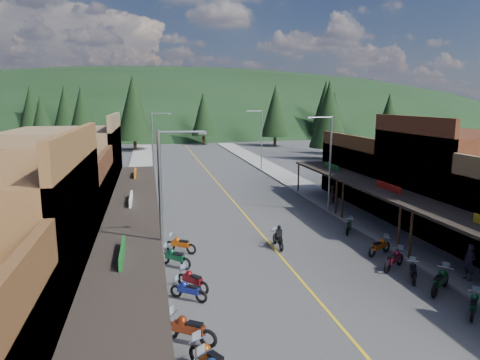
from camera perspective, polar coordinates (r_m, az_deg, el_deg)
ground at (r=27.34m, az=4.65°, el=-9.23°), size 220.00×220.00×0.00m
centerline at (r=46.17m, az=-2.49°, el=-0.99°), size 0.15×90.00×0.01m
sidewalk_west at (r=45.55m, az=-13.34°, el=-1.34°), size 3.40×94.00×0.15m
sidewalk_east at (r=48.34m, az=7.73°, el=-0.47°), size 3.40×94.00×0.15m
shop_west_2 at (r=27.86m, az=-24.72°, el=-4.36°), size 10.90×9.00×6.20m
shop_west_3 at (r=36.90m, az=-21.73°, el=0.88°), size 10.90×10.20×8.20m
shop_east_2 at (r=34.33m, az=26.49°, el=-0.15°), size 10.90×9.00×8.20m
shop_east_3 at (r=42.27m, az=18.30°, el=0.89°), size 10.90×10.20×6.20m
streetlight_0 at (r=19.22m, az=-10.06°, el=-3.99°), size 2.16×0.18×8.00m
streetlight_1 at (r=46.86m, az=-11.38°, el=4.49°), size 2.16×0.18×8.00m
streetlight_2 at (r=35.99m, az=11.73°, el=2.71°), size 2.16×0.18×8.00m
streetlight_3 at (r=56.69m, az=2.74°, el=5.71°), size 2.16×0.18×8.00m
ridge_hill at (r=160.05m, az=-9.46°, el=7.10°), size 310.00×140.00×60.00m
pine_1 at (r=96.05m, az=-22.24°, el=8.58°), size 5.88×5.88×12.50m
pine_2 at (r=82.66m, az=-14.01°, el=9.38°), size 6.72×6.72×14.00m
pine_3 at (r=91.38m, az=-4.92°, el=8.78°), size 5.04×5.04×11.00m
pine_4 at (r=88.40m, az=4.74°, el=9.22°), size 5.88×5.88×12.50m
pine_5 at (r=105.16m, az=11.31°, el=9.67°), size 6.72×6.72×14.00m
pine_6 at (r=103.55m, az=19.24°, el=8.44°), size 5.04×5.04×11.00m
pine_7 at (r=103.56m, az=-26.07°, el=8.39°), size 5.88×5.88×12.50m
pine_8 at (r=66.29m, az=-24.89°, el=6.76°), size 4.48×4.48×10.00m
pine_9 at (r=76.46m, az=12.38°, el=8.17°), size 4.93×4.93×10.80m
pine_10 at (r=75.38m, az=-20.30°, el=8.04°), size 5.38×5.38×11.60m
pine_11 at (r=68.42m, az=11.75°, el=8.62°), size 5.82×5.82×12.40m
bike_west_3 at (r=15.71m, az=-3.98°, el=-22.63°), size 1.80×2.31×1.28m
bike_west_4 at (r=17.44m, az=-6.87°, el=-18.96°), size 2.36×1.94×1.33m
bike_west_5 at (r=20.75m, az=-6.89°, el=-14.27°), size 1.92×1.64×1.09m
bike_west_6 at (r=21.69m, az=-6.34°, el=-13.00°), size 1.83×2.04×1.18m
bike_west_7 at (r=24.64m, az=-8.67°, el=-10.04°), size 2.05×2.03×1.24m
bike_west_8 at (r=26.74m, az=-7.93°, el=-8.41°), size 2.10×1.75×1.19m
bike_east_3 at (r=21.84m, az=28.73°, el=-14.27°), size 1.78×1.81×1.09m
bike_east_4 at (r=23.49m, az=25.17°, el=-11.94°), size 2.28×1.95×1.30m
bike_east_5 at (r=24.34m, az=22.09°, el=-11.19°), size 1.45×1.96×1.08m
bike_east_6 at (r=25.56m, az=19.86°, el=-9.84°), size 2.15×1.74×1.20m
bike_east_7 at (r=27.52m, az=18.11°, el=-8.31°), size 2.13×1.51×1.17m
bike_east_8 at (r=31.35m, az=14.31°, el=-5.90°), size 1.56×1.89×1.07m
rider_on_bike at (r=27.50m, az=5.11°, el=-7.76°), size 0.69×2.02×1.54m
pedestrian_east_a at (r=25.12m, az=28.27°, el=-9.62°), size 0.51×0.73×1.92m
pedestrian_east_b at (r=38.96m, az=12.10°, el=-1.91°), size 0.93×0.87×1.67m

